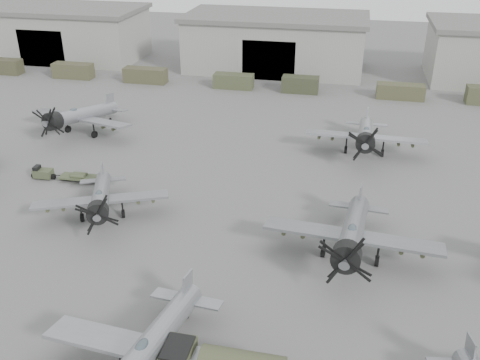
{
  "coord_description": "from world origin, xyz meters",
  "views": [
    {
      "loc": [
        12.55,
        -24.54,
        23.51
      ],
      "look_at": [
        3.92,
        15.98,
        2.5
      ],
      "focal_mm": 40.0,
      "sensor_mm": 36.0,
      "label": 1
    }
  ],
  "objects_px": {
    "aircraft_mid_1": "(100,198)",
    "tug_trailer": "(57,175)",
    "aircraft_far_0": "(78,116)",
    "aircraft_far_1": "(366,135)",
    "aircraft_near_1": "(148,350)",
    "aircraft_mid_2": "(352,234)"
  },
  "relations": [
    {
      "from": "aircraft_near_1",
      "to": "tug_trailer",
      "type": "bearing_deg",
      "value": 134.62
    },
    {
      "from": "aircraft_mid_2",
      "to": "aircraft_far_1",
      "type": "bearing_deg",
      "value": 92.28
    },
    {
      "from": "aircraft_far_0",
      "to": "tug_trailer",
      "type": "relative_size",
      "value": 2.02
    },
    {
      "from": "aircraft_mid_2",
      "to": "aircraft_far_1",
      "type": "relative_size",
      "value": 1.04
    },
    {
      "from": "aircraft_near_1",
      "to": "aircraft_far_1",
      "type": "distance_m",
      "value": 35.73
    },
    {
      "from": "aircraft_mid_1",
      "to": "aircraft_mid_2",
      "type": "bearing_deg",
      "value": -27.93
    },
    {
      "from": "aircraft_near_1",
      "to": "aircraft_mid_2",
      "type": "distance_m",
      "value": 17.31
    },
    {
      "from": "aircraft_mid_1",
      "to": "tug_trailer",
      "type": "distance_m",
      "value": 9.93
    },
    {
      "from": "aircraft_mid_1",
      "to": "aircraft_far_1",
      "type": "distance_m",
      "value": 28.27
    },
    {
      "from": "aircraft_near_1",
      "to": "aircraft_far_0",
      "type": "height_order",
      "value": "aircraft_far_0"
    },
    {
      "from": "aircraft_mid_2",
      "to": "aircraft_far_0",
      "type": "distance_m",
      "value": 36.68
    },
    {
      "from": "aircraft_mid_2",
      "to": "aircraft_far_0",
      "type": "xyz_separation_m",
      "value": [
        -31.4,
        18.96,
        -0.04
      ]
    },
    {
      "from": "tug_trailer",
      "to": "aircraft_far_1",
      "type": "bearing_deg",
      "value": 19.98
    },
    {
      "from": "tug_trailer",
      "to": "aircraft_mid_1",
      "type": "bearing_deg",
      "value": -41.35
    },
    {
      "from": "aircraft_mid_1",
      "to": "tug_trailer",
      "type": "relative_size",
      "value": 1.72
    },
    {
      "from": "aircraft_mid_1",
      "to": "aircraft_far_1",
      "type": "height_order",
      "value": "aircraft_far_1"
    },
    {
      "from": "aircraft_mid_2",
      "to": "aircraft_far_1",
      "type": "distance_m",
      "value": 20.1
    },
    {
      "from": "aircraft_mid_1",
      "to": "aircraft_far_0",
      "type": "height_order",
      "value": "aircraft_far_0"
    },
    {
      "from": "aircraft_near_1",
      "to": "aircraft_mid_2",
      "type": "relative_size",
      "value": 0.95
    },
    {
      "from": "aircraft_far_1",
      "to": "aircraft_mid_2",
      "type": "bearing_deg",
      "value": -91.29
    },
    {
      "from": "aircraft_far_0",
      "to": "tug_trailer",
      "type": "distance_m",
      "value": 11.6
    },
    {
      "from": "aircraft_far_0",
      "to": "aircraft_near_1",
      "type": "bearing_deg",
      "value": -43.69
    }
  ]
}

